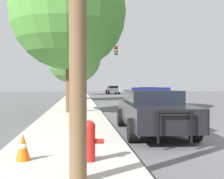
# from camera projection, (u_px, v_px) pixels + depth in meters

# --- Properties ---
(sidewalk_left) EXTENTS (3.00, 110.00, 0.13)m
(sidewalk_left) POSITION_uv_depth(u_px,v_px,m) (68.00, 145.00, 7.31)
(sidewalk_left) COLOR #BCB7AD
(sidewalk_left) RESTS_ON ground_plane
(police_car) EXTENTS (2.22, 5.16, 1.54)m
(police_car) POSITION_uv_depth(u_px,v_px,m) (152.00, 110.00, 9.56)
(police_car) COLOR black
(police_car) RESTS_ON ground_plane
(fire_hydrant) EXTENTS (0.59, 0.26, 0.81)m
(fire_hydrant) POSITION_uv_depth(u_px,v_px,m) (89.00, 139.00, 5.54)
(fire_hydrant) COLOR red
(fire_hydrant) RESTS_ON sidewalk_left
(traffic_light) EXTENTS (3.61, 0.35, 5.53)m
(traffic_light) POSITION_uv_depth(u_px,v_px,m) (96.00, 61.00, 28.24)
(traffic_light) COLOR #424247
(traffic_light) RESTS_ON sidewalk_left
(car_background_distant) EXTENTS (2.02, 4.58, 1.35)m
(car_background_distant) POSITION_uv_depth(u_px,v_px,m) (113.00, 89.00, 46.62)
(car_background_distant) COLOR #B7B7BC
(car_background_distant) RESTS_ON ground_plane
(car_background_oncoming) EXTENTS (2.12, 4.74, 1.33)m
(car_background_oncoming) POSITION_uv_depth(u_px,v_px,m) (149.00, 93.00, 29.85)
(car_background_oncoming) COLOR silver
(car_background_oncoming) RESTS_ON ground_plane
(tree_sidewalk_far) EXTENTS (4.65, 4.65, 6.85)m
(tree_sidewalk_far) POSITION_uv_depth(u_px,v_px,m) (80.00, 64.00, 42.34)
(tree_sidewalk_far) COLOR brown
(tree_sidewalk_far) RESTS_ON sidewalk_left
(tree_sidewalk_near) EXTENTS (6.20, 6.20, 8.49)m
(tree_sidewalk_near) POSITION_uv_depth(u_px,v_px,m) (69.00, 12.00, 15.06)
(tree_sidewalk_near) COLOR brown
(tree_sidewalk_near) RESTS_ON sidewalk_left
(tree_sidewalk_mid) EXTENTS (5.50, 5.50, 7.06)m
(tree_sidewalk_mid) POSITION_uv_depth(u_px,v_px,m) (74.00, 56.00, 27.94)
(tree_sidewalk_mid) COLOR brown
(tree_sidewalk_mid) RESTS_ON sidewalk_left
(traffic_cone) EXTENTS (0.29, 0.29, 0.54)m
(traffic_cone) POSITION_uv_depth(u_px,v_px,m) (23.00, 147.00, 5.59)
(traffic_cone) COLOR orange
(traffic_cone) RESTS_ON sidewalk_left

